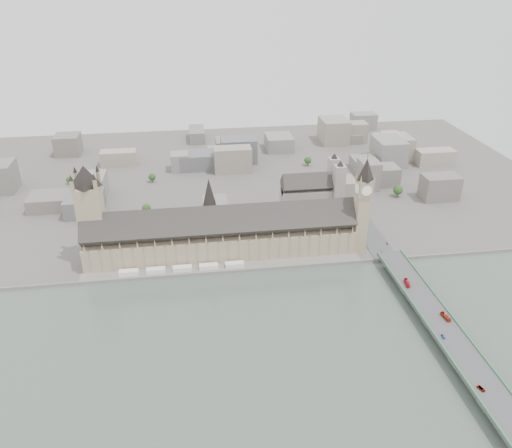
{
  "coord_description": "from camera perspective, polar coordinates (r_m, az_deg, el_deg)",
  "views": [
    {
      "loc": [
        -26.27,
        -412.49,
        262.29
      ],
      "look_at": [
        34.04,
        16.0,
        34.27
      ],
      "focal_mm": 35.0,
      "sensor_mm": 36.0,
      "label": 1
    }
  ],
  "objects": [
    {
      "name": "river_terrace",
      "position": [
        482.68,
        -3.63,
        -5.05
      ],
      "size": [
        270.0,
        15.0,
        2.0
      ],
      "primitive_type": "cube",
      "color": "gray",
      "rests_on": "ground"
    },
    {
      "name": "westminster_abbey",
      "position": [
        576.75,
        6.49,
        3.31
      ],
      "size": [
        68.0,
        36.0,
        64.0
      ],
      "color": "gray",
      "rests_on": "ground"
    },
    {
      "name": "car_grey",
      "position": [
        379.61,
        24.34,
        -16.76
      ],
      "size": [
        4.57,
        6.45,
        1.63
      ],
      "primitive_type": "imported",
      "rotation": [
        0.0,
        0.0,
        0.35
      ],
      "color": "gray",
      "rests_on": "westminster_bridge"
    },
    {
      "name": "river_thames",
      "position": [
        361.57,
        -1.42,
        -18.73
      ],
      "size": [
        600.0,
        600.0,
        0.0
      ],
      "primitive_type": "plane",
      "color": "#455148",
      "rests_on": "ground"
    },
    {
      "name": "bridge_parapets",
      "position": [
        421.13,
        20.88,
        -11.05
      ],
      "size": [
        25.0,
        235.0,
        1.15
      ],
      "primitive_type": null,
      "color": "#40744E",
      "rests_on": "westminster_bridge"
    },
    {
      "name": "park_trees",
      "position": [
        537.06,
        -5.31,
        -0.66
      ],
      "size": [
        110.0,
        30.0,
        15.0
      ],
      "primitive_type": null,
      "color": "#1F4017",
      "rests_on": "ground"
    },
    {
      "name": "central_tower",
      "position": [
        484.05,
        -5.34,
        2.69
      ],
      "size": [
        13.0,
        13.0,
        48.0
      ],
      "color": "tan",
      "rests_on": "ground"
    },
    {
      "name": "red_bus_south",
      "position": [
        431.15,
        20.84,
        -9.87
      ],
      "size": [
        4.03,
        11.48,
        3.13
      ],
      "primitive_type": "imported",
      "rotation": [
        0.0,
        0.0,
        0.13
      ],
      "color": "#B62D16",
      "rests_on": "westminster_bridge"
    },
    {
      "name": "red_bus_north",
      "position": [
        461.24,
        16.88,
        -6.46
      ],
      "size": [
        5.0,
        12.49,
        3.39
      ],
      "primitive_type": "imported",
      "rotation": [
        0.0,
        0.0,
        -0.18
      ],
      "color": "red",
      "rests_on": "westminster_bridge"
    },
    {
      "name": "ground",
      "position": [
        489.52,
        -3.7,
        -4.68
      ],
      "size": [
        900.0,
        900.0,
        0.0
      ],
      "primitive_type": "plane",
      "color": "#595651",
      "rests_on": "ground"
    },
    {
      "name": "car_approach",
      "position": [
        519.17,
        14.77,
        -2.19
      ],
      "size": [
        2.53,
        4.74,
        1.31
      ],
      "primitive_type": "imported",
      "rotation": [
        0.0,
        0.0,
        -0.16
      ],
      "color": "gray",
      "rests_on": "westminster_bridge"
    },
    {
      "name": "victoria_tower",
      "position": [
        494.29,
        -18.39,
        1.51
      ],
      "size": [
        30.0,
        30.0,
        100.0
      ],
      "color": "tan",
      "rests_on": "ground"
    },
    {
      "name": "westminster_bridge",
      "position": [
        455.19,
        18.26,
        -8.24
      ],
      "size": [
        25.0,
        325.0,
        10.25
      ],
      "primitive_type": "cube",
      "color": "#474749",
      "rests_on": "ground"
    },
    {
      "name": "elizabeth_tower",
      "position": [
        495.47,
        12.14,
        2.79
      ],
      "size": [
        17.0,
        17.0,
        107.5
      ],
      "color": "tan",
      "rests_on": "ground"
    },
    {
      "name": "embankment_wall",
      "position": [
        476.13,
        -3.55,
        -5.49
      ],
      "size": [
        600.0,
        1.5,
        3.0
      ],
      "primitive_type": "cube",
      "color": "gray",
      "rests_on": "ground"
    },
    {
      "name": "terrace_tents",
      "position": [
        480.96,
        -8.41,
        -5.03
      ],
      "size": [
        118.0,
        7.0,
        4.0
      ],
      "color": "white",
      "rests_on": "river_terrace"
    },
    {
      "name": "city_skyline_inland",
      "position": [
        701.55,
        -5.41,
        7.37
      ],
      "size": [
        720.0,
        360.0,
        38.0
      ],
      "primitive_type": null,
      "color": "gray",
      "rests_on": "ground"
    },
    {
      "name": "car_blue",
      "position": [
        411.91,
        20.59,
        -11.93
      ],
      "size": [
        2.38,
        5.01,
        1.65
      ],
      "primitive_type": "imported",
      "rotation": [
        0.0,
        0.0,
        -0.09
      ],
      "color": "#193EA7",
      "rests_on": "westminster_bridge"
    },
    {
      "name": "palace_of_westminster",
      "position": [
        494.85,
        -3.97,
        -1.24
      ],
      "size": [
        265.0,
        40.73,
        55.44
      ],
      "color": "tan",
      "rests_on": "ground"
    }
  ]
}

